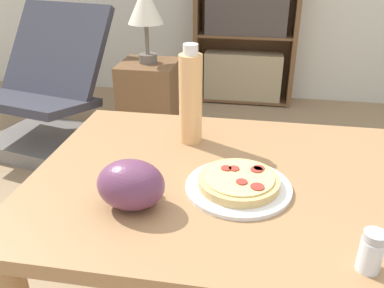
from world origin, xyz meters
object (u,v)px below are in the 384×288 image
object	(u,v)px
pizza_on_plate	(239,184)
bookshelf	(247,6)
lounge_chair_near	(46,106)
side_table	(150,107)
grape_bunch	(132,185)
salt_shaker	(371,252)
table_lamp	(145,8)
drink_bottle	(191,98)

from	to	relation	value
pizza_on_plate	bookshelf	bearing A→B (deg)	92.44
lounge_chair_near	bookshelf	world-z (taller)	bookshelf
lounge_chair_near	side_table	xyz separation A→B (m)	(0.67, 0.09, 0.00)
grape_bunch	salt_shaker	distance (m)	0.47
bookshelf	salt_shaker	bearing A→B (deg)	-82.81
pizza_on_plate	grape_bunch	distance (m)	0.25
lounge_chair_near	grape_bunch	bearing A→B (deg)	-42.28
salt_shaker	pizza_on_plate	bearing A→B (deg)	137.71
bookshelf	side_table	world-z (taller)	bookshelf
grape_bunch	table_lamp	xyz separation A→B (m)	(-0.42, 1.64, 0.11)
drink_bottle	lounge_chair_near	bearing A→B (deg)	133.42
grape_bunch	drink_bottle	distance (m)	0.35
pizza_on_plate	table_lamp	world-z (taller)	table_lamp
grape_bunch	salt_shaker	xyz separation A→B (m)	(0.46, -0.11, -0.01)
salt_shaker	lounge_chair_near	xyz separation A→B (m)	(-1.55, 1.67, -0.48)
lounge_chair_near	side_table	size ratio (longest dim) A/B	1.55
pizza_on_plate	grape_bunch	bearing A→B (deg)	-154.38
drink_bottle	table_lamp	world-z (taller)	table_lamp
pizza_on_plate	lounge_chair_near	xyz separation A→B (m)	(-1.31, 1.45, -0.45)
table_lamp	lounge_chair_near	bearing A→B (deg)	-172.71
grape_bunch	table_lamp	distance (m)	1.70
drink_bottle	lounge_chair_near	world-z (taller)	drink_bottle
drink_bottle	bookshelf	xyz separation A→B (m)	(0.04, 2.30, -0.08)
bookshelf	table_lamp	distance (m)	1.13
pizza_on_plate	drink_bottle	size ratio (longest dim) A/B	0.88
table_lamp	grape_bunch	bearing A→B (deg)	-75.58
drink_bottle	table_lamp	size ratio (longest dim) A/B	0.62
lounge_chair_near	table_lamp	distance (m)	0.90
salt_shaker	table_lamp	size ratio (longest dim) A/B	0.18
drink_bottle	table_lamp	distance (m)	1.40
grape_bunch	lounge_chair_near	bearing A→B (deg)	124.94
table_lamp	pizza_on_plate	bearing A→B (deg)	-67.35
lounge_chair_near	table_lamp	size ratio (longest dim) A/B	2.00
bookshelf	side_table	bearing A→B (deg)	-118.26
salt_shaker	bookshelf	distance (m)	2.77
pizza_on_plate	salt_shaker	size ratio (longest dim) A/B	3.07
salt_shaker	lounge_chair_near	bearing A→B (deg)	132.80
drink_bottle	side_table	distance (m)	1.51
lounge_chair_near	drink_bottle	bearing A→B (deg)	-33.80
drink_bottle	lounge_chair_near	distance (m)	1.77
pizza_on_plate	salt_shaker	world-z (taller)	salt_shaker
grape_bunch	salt_shaker	world-z (taller)	grape_bunch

